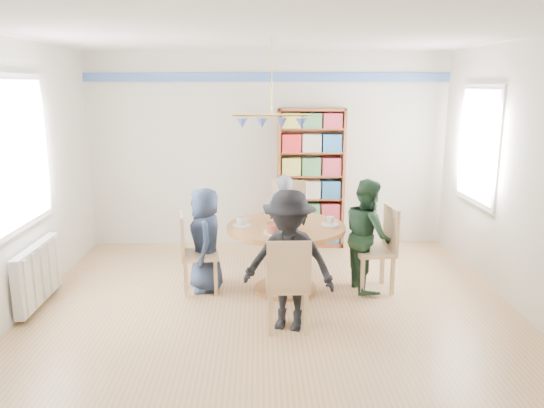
{
  "coord_description": "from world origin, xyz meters",
  "views": [
    {
      "loc": [
        -0.14,
        -4.92,
        2.25
      ],
      "look_at": [
        0.0,
        0.4,
        1.05
      ],
      "focal_mm": 35.0,
      "sensor_mm": 36.0,
      "label": 1
    }
  ],
  "objects_px": {
    "chair_right": "(381,245)",
    "person_far": "(284,219)",
    "radiator": "(38,274)",
    "chair_near": "(288,281)",
    "dining_table": "(286,242)",
    "chair_left": "(192,249)",
    "chair_far": "(286,218)",
    "person_near": "(289,261)",
    "person_left": "(205,240)",
    "person_right": "(367,235)",
    "bookshelf": "(311,180)"
  },
  "relations": [
    {
      "from": "chair_right",
      "to": "person_far",
      "type": "height_order",
      "value": "person_far"
    },
    {
      "from": "radiator",
      "to": "chair_near",
      "type": "xyz_separation_m",
      "value": [
        2.55,
        -0.65,
        0.15
      ]
    },
    {
      "from": "dining_table",
      "to": "chair_left",
      "type": "relative_size",
      "value": 1.45
    },
    {
      "from": "chair_far",
      "to": "chair_near",
      "type": "height_order",
      "value": "chair_far"
    },
    {
      "from": "chair_near",
      "to": "person_near",
      "type": "height_order",
      "value": "person_near"
    },
    {
      "from": "chair_left",
      "to": "person_far",
      "type": "height_order",
      "value": "person_far"
    },
    {
      "from": "dining_table",
      "to": "person_far",
      "type": "height_order",
      "value": "person_far"
    },
    {
      "from": "dining_table",
      "to": "chair_left",
      "type": "height_order",
      "value": "chair_left"
    },
    {
      "from": "chair_near",
      "to": "radiator",
      "type": "bearing_deg",
      "value": 165.71
    },
    {
      "from": "chair_far",
      "to": "person_far",
      "type": "bearing_deg",
      "value": -118.15
    },
    {
      "from": "dining_table",
      "to": "person_far",
      "type": "distance_m",
      "value": 0.95
    },
    {
      "from": "chair_near",
      "to": "person_far",
      "type": "relative_size",
      "value": 0.78
    },
    {
      "from": "chair_right",
      "to": "person_left",
      "type": "relative_size",
      "value": 0.82
    },
    {
      "from": "radiator",
      "to": "chair_far",
      "type": "relative_size",
      "value": 0.95
    },
    {
      "from": "chair_left",
      "to": "chair_far",
      "type": "relative_size",
      "value": 0.85
    },
    {
      "from": "chair_near",
      "to": "person_left",
      "type": "distance_m",
      "value": 1.36
    },
    {
      "from": "chair_left",
      "to": "person_far",
      "type": "relative_size",
      "value": 0.77
    },
    {
      "from": "chair_left",
      "to": "person_left",
      "type": "bearing_deg",
      "value": 27.01
    },
    {
      "from": "radiator",
      "to": "person_near",
      "type": "height_order",
      "value": "person_near"
    },
    {
      "from": "person_right",
      "to": "chair_left",
      "type": "bearing_deg",
      "value": 82.78
    },
    {
      "from": "person_far",
      "to": "chair_near",
      "type": "bearing_deg",
      "value": 98.11
    },
    {
      "from": "chair_far",
      "to": "bookshelf",
      "type": "relative_size",
      "value": 0.54
    },
    {
      "from": "chair_right",
      "to": "radiator",
      "type": "bearing_deg",
      "value": -174.3
    },
    {
      "from": "chair_near",
      "to": "bookshelf",
      "type": "height_order",
      "value": "bookshelf"
    },
    {
      "from": "radiator",
      "to": "person_right",
      "type": "distance_m",
      "value": 3.51
    },
    {
      "from": "radiator",
      "to": "chair_far",
      "type": "height_order",
      "value": "chair_far"
    },
    {
      "from": "person_near",
      "to": "person_left",
      "type": "bearing_deg",
      "value": 147.97
    },
    {
      "from": "person_far",
      "to": "bookshelf",
      "type": "bearing_deg",
      "value": -109.55
    },
    {
      "from": "chair_right",
      "to": "person_right",
      "type": "height_order",
      "value": "person_right"
    },
    {
      "from": "chair_near",
      "to": "chair_right",
      "type": "bearing_deg",
      "value": 43.02
    },
    {
      "from": "radiator",
      "to": "bookshelf",
      "type": "relative_size",
      "value": 0.51
    },
    {
      "from": "person_left",
      "to": "bookshelf",
      "type": "distance_m",
      "value": 2.13
    },
    {
      "from": "radiator",
      "to": "chair_right",
      "type": "bearing_deg",
      "value": 5.7
    },
    {
      "from": "person_right",
      "to": "person_near",
      "type": "distance_m",
      "value": 1.34
    },
    {
      "from": "radiator",
      "to": "person_right",
      "type": "height_order",
      "value": "person_right"
    },
    {
      "from": "chair_far",
      "to": "bookshelf",
      "type": "xyz_separation_m",
      "value": [
        0.37,
        0.66,
        0.38
      ]
    },
    {
      "from": "radiator",
      "to": "bookshelf",
      "type": "bearing_deg",
      "value": 34.14
    },
    {
      "from": "chair_right",
      "to": "chair_near",
      "type": "relative_size",
      "value": 1.05
    },
    {
      "from": "chair_far",
      "to": "bookshelf",
      "type": "distance_m",
      "value": 0.85
    },
    {
      "from": "bookshelf",
      "to": "person_near",
      "type": "bearing_deg",
      "value": -99.84
    },
    {
      "from": "radiator",
      "to": "chair_right",
      "type": "xyz_separation_m",
      "value": [
        3.63,
        0.36,
        0.17
      ]
    },
    {
      "from": "chair_far",
      "to": "chair_right",
      "type": "bearing_deg",
      "value": -45.77
    },
    {
      "from": "chair_near",
      "to": "person_near",
      "type": "relative_size",
      "value": 0.68
    },
    {
      "from": "dining_table",
      "to": "person_left",
      "type": "distance_m",
      "value": 0.89
    },
    {
      "from": "person_left",
      "to": "bookshelf",
      "type": "xyz_separation_m",
      "value": [
        1.32,
        1.63,
        0.37
      ]
    },
    {
      "from": "chair_far",
      "to": "person_right",
      "type": "xyz_separation_m",
      "value": [
        0.84,
        -0.99,
        0.05
      ]
    },
    {
      "from": "radiator",
      "to": "chair_left",
      "type": "xyz_separation_m",
      "value": [
        1.55,
        0.34,
        0.14
      ]
    },
    {
      "from": "chair_left",
      "to": "chair_far",
      "type": "bearing_deg",
      "value": 43.77
    },
    {
      "from": "radiator",
      "to": "dining_table",
      "type": "height_order",
      "value": "dining_table"
    },
    {
      "from": "chair_near",
      "to": "bookshelf",
      "type": "xyz_separation_m",
      "value": [
        0.46,
        2.69,
        0.46
      ]
    }
  ]
}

